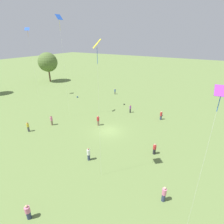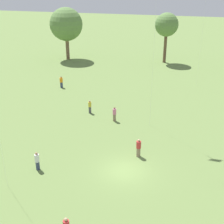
% 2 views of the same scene
% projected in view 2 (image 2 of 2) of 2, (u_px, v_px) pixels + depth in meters
% --- Properties ---
extents(ground_plane, '(240.00, 240.00, 0.00)m').
position_uv_depth(ground_plane, '(125.00, 171.00, 28.83)').
color(ground_plane, olive).
extents(tree_0, '(6.72, 6.72, 10.64)m').
position_uv_depth(tree_0, '(66.00, 24.00, 63.65)').
color(tree_0, brown).
rests_on(tree_0, ground_plane).
extents(tree_1, '(4.60, 4.60, 9.87)m').
position_uv_depth(tree_1, '(167.00, 25.00, 61.18)').
color(tree_1, brown).
rests_on(tree_1, ground_plane).
extents(person_0, '(0.67, 0.67, 1.85)m').
position_uv_depth(person_0, '(61.00, 82.00, 49.59)').
color(person_0, '#333D5B').
rests_on(person_0, ground_plane).
extents(person_2, '(0.43, 0.43, 1.84)m').
position_uv_depth(person_2, '(37.00, 161.00, 28.66)').
color(person_2, '#333D5B').
rests_on(person_2, ground_plane).
extents(person_3, '(0.64, 0.64, 1.92)m').
position_uv_depth(person_3, '(139.00, 148.00, 30.74)').
color(person_3, '#847056').
rests_on(person_3, ground_plane).
extents(person_6, '(0.61, 0.61, 1.86)m').
position_uv_depth(person_6, '(114.00, 114.00, 38.22)').
color(person_6, '#847056').
rests_on(person_6, ground_plane).
extents(person_7, '(0.56, 0.56, 1.75)m').
position_uv_depth(person_7, '(90.00, 107.00, 40.47)').
color(person_7, '#4C4C51').
rests_on(person_7, ground_plane).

